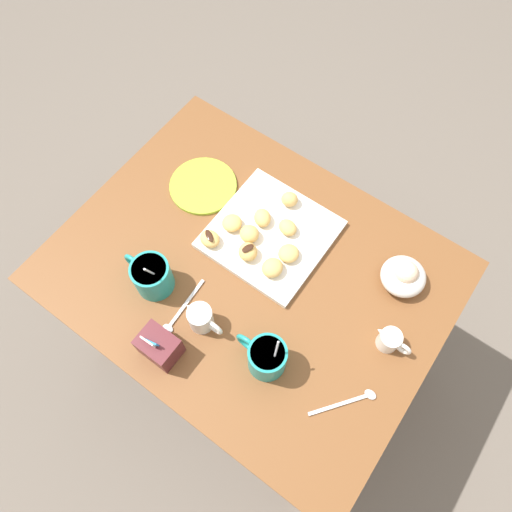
{
  "coord_description": "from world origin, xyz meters",
  "views": [
    {
      "loc": [
        -0.3,
        0.39,
        1.83
      ],
      "look_at": [
        0.01,
        -0.03,
        0.73
      ],
      "focal_mm": 33.52,
      "sensor_mm": 36.0,
      "label": 1
    }
  ],
  "objects_px": {
    "coffee_mug_teal_right": "(151,275)",
    "ice_cream_bowl": "(404,276)",
    "beignet_6": "(262,218)",
    "saucer_lime_left": "(203,186)",
    "beignet_0": "(272,268)",
    "dining_table": "(251,290)",
    "pastry_plate_square": "(270,234)",
    "sugar_caddy": "(159,346)",
    "beignet_4": "(249,234)",
    "cream_pitcher_white": "(201,318)",
    "beignet_8": "(288,228)",
    "coffee_mug_teal_left": "(266,357)",
    "beignet_1": "(248,252)",
    "beignet_3": "(232,223)",
    "beignet_5": "(289,253)",
    "beignet_2": "(290,199)",
    "chocolate_sauce_pitcher": "(390,340)",
    "beignet_7": "(209,240)"
  },
  "relations": [
    {
      "from": "beignet_1",
      "to": "beignet_4",
      "type": "distance_m",
      "value": 0.05
    },
    {
      "from": "pastry_plate_square",
      "to": "beignet_0",
      "type": "bearing_deg",
      "value": 127.18
    },
    {
      "from": "dining_table",
      "to": "beignet_1",
      "type": "relative_size",
      "value": 18.92
    },
    {
      "from": "beignet_5",
      "to": "pastry_plate_square",
      "type": "bearing_deg",
      "value": -21.08
    },
    {
      "from": "sugar_caddy",
      "to": "beignet_4",
      "type": "xyz_separation_m",
      "value": [
        0.01,
        -0.36,
        -0.01
      ]
    },
    {
      "from": "cream_pitcher_white",
      "to": "beignet_7",
      "type": "relative_size",
      "value": 1.9
    },
    {
      "from": "sugar_caddy",
      "to": "chocolate_sauce_pitcher",
      "type": "distance_m",
      "value": 0.54
    },
    {
      "from": "saucer_lime_left",
      "to": "beignet_8",
      "type": "height_order",
      "value": "beignet_8"
    },
    {
      "from": "chocolate_sauce_pitcher",
      "to": "beignet_2",
      "type": "bearing_deg",
      "value": -24.09
    },
    {
      "from": "dining_table",
      "to": "pastry_plate_square",
      "type": "relative_size",
      "value": 3.31
    },
    {
      "from": "dining_table",
      "to": "beignet_5",
      "type": "relative_size",
      "value": 18.2
    },
    {
      "from": "beignet_0",
      "to": "beignet_6",
      "type": "distance_m",
      "value": 0.15
    },
    {
      "from": "pastry_plate_square",
      "to": "cream_pitcher_white",
      "type": "relative_size",
      "value": 2.83
    },
    {
      "from": "beignet_5",
      "to": "beignet_6",
      "type": "distance_m",
      "value": 0.12
    },
    {
      "from": "pastry_plate_square",
      "to": "beignet_0",
      "type": "xyz_separation_m",
      "value": [
        -0.07,
        0.09,
        0.03
      ]
    },
    {
      "from": "dining_table",
      "to": "coffee_mug_teal_right",
      "type": "relative_size",
      "value": 6.61
    },
    {
      "from": "beignet_0",
      "to": "beignet_5",
      "type": "distance_m",
      "value": 0.06
    },
    {
      "from": "cream_pitcher_white",
      "to": "beignet_8",
      "type": "xyz_separation_m",
      "value": [
        -0.03,
        -0.33,
        -0.01
      ]
    },
    {
      "from": "coffee_mug_teal_left",
      "to": "beignet_5",
      "type": "height_order",
      "value": "coffee_mug_teal_left"
    },
    {
      "from": "cream_pitcher_white",
      "to": "beignet_4",
      "type": "relative_size",
      "value": 2.07
    },
    {
      "from": "beignet_4",
      "to": "saucer_lime_left",
      "type": "bearing_deg",
      "value": -16.42
    },
    {
      "from": "beignet_4",
      "to": "beignet_8",
      "type": "distance_m",
      "value": 0.1
    },
    {
      "from": "pastry_plate_square",
      "to": "beignet_7",
      "type": "height_order",
      "value": "beignet_7"
    },
    {
      "from": "coffee_mug_teal_left",
      "to": "pastry_plate_square",
      "type": "bearing_deg",
      "value": -56.78
    },
    {
      "from": "ice_cream_bowl",
      "to": "beignet_4",
      "type": "relative_size",
      "value": 2.23
    },
    {
      "from": "beignet_1",
      "to": "beignet_3",
      "type": "bearing_deg",
      "value": -28.11
    },
    {
      "from": "dining_table",
      "to": "beignet_0",
      "type": "bearing_deg",
      "value": -151.84
    },
    {
      "from": "pastry_plate_square",
      "to": "sugar_caddy",
      "type": "distance_m",
      "value": 0.41
    },
    {
      "from": "ice_cream_bowl",
      "to": "saucer_lime_left",
      "type": "xyz_separation_m",
      "value": [
        0.58,
        0.07,
        -0.03
      ]
    },
    {
      "from": "coffee_mug_teal_right",
      "to": "cream_pitcher_white",
      "type": "bearing_deg",
      "value": 175.94
    },
    {
      "from": "cream_pitcher_white",
      "to": "saucer_lime_left",
      "type": "relative_size",
      "value": 0.56
    },
    {
      "from": "beignet_1",
      "to": "chocolate_sauce_pitcher",
      "type": "bearing_deg",
      "value": -178.49
    },
    {
      "from": "sugar_caddy",
      "to": "beignet_5",
      "type": "height_order",
      "value": "sugar_caddy"
    },
    {
      "from": "chocolate_sauce_pitcher",
      "to": "beignet_8",
      "type": "bearing_deg",
      "value": -16.67
    },
    {
      "from": "beignet_0",
      "to": "beignet_4",
      "type": "height_order",
      "value": "beignet_4"
    },
    {
      "from": "ice_cream_bowl",
      "to": "beignet_6",
      "type": "bearing_deg",
      "value": 10.19
    },
    {
      "from": "coffee_mug_teal_left",
      "to": "cream_pitcher_white",
      "type": "distance_m",
      "value": 0.18
    },
    {
      "from": "coffee_mug_teal_right",
      "to": "cream_pitcher_white",
      "type": "distance_m",
      "value": 0.16
    },
    {
      "from": "beignet_6",
      "to": "saucer_lime_left",
      "type": "bearing_deg",
      "value": -0.15
    },
    {
      "from": "coffee_mug_teal_right",
      "to": "ice_cream_bowl",
      "type": "relative_size",
      "value": 1.32
    },
    {
      "from": "beignet_2",
      "to": "beignet_5",
      "type": "distance_m",
      "value": 0.16
    },
    {
      "from": "beignet_2",
      "to": "beignet_1",
      "type": "bearing_deg",
      "value": 90.7
    },
    {
      "from": "coffee_mug_teal_left",
      "to": "beignet_6",
      "type": "bearing_deg",
      "value": -53.25
    },
    {
      "from": "sugar_caddy",
      "to": "beignet_0",
      "type": "distance_m",
      "value": 0.33
    },
    {
      "from": "coffee_mug_teal_left",
      "to": "beignet_8",
      "type": "relative_size",
      "value": 2.94
    },
    {
      "from": "sugar_caddy",
      "to": "beignet_6",
      "type": "relative_size",
      "value": 1.98
    },
    {
      "from": "chocolate_sauce_pitcher",
      "to": "beignet_4",
      "type": "xyz_separation_m",
      "value": [
        0.43,
        -0.03,
        0.0
      ]
    },
    {
      "from": "ice_cream_bowl",
      "to": "beignet_8",
      "type": "relative_size",
      "value": 2.16
    },
    {
      "from": "coffee_mug_teal_right",
      "to": "beignet_1",
      "type": "xyz_separation_m",
      "value": [
        -0.15,
        -0.2,
        -0.02
      ]
    },
    {
      "from": "coffee_mug_teal_right",
      "to": "beignet_0",
      "type": "distance_m",
      "value": 0.3
    }
  ]
}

